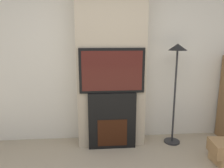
{
  "coord_description": "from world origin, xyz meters",
  "views": [
    {
      "loc": [
        -0.26,
        -1.54,
        1.71
      ],
      "look_at": [
        0.0,
        1.64,
        1.02
      ],
      "focal_mm": 35.0,
      "sensor_mm": 36.0,
      "label": 1
    }
  ],
  "objects": [
    {
      "name": "fireplace",
      "position": [
        0.0,
        1.64,
        0.44
      ],
      "size": [
        0.73,
        0.15,
        0.89
      ],
      "color": "black",
      "rests_on": "ground_plane"
    },
    {
      "name": "floor_lamp",
      "position": [
        1.0,
        1.7,
        1.24
      ],
      "size": [
        0.29,
        0.29,
        1.61
      ],
      "color": "#262628",
      "rests_on": "ground_plane"
    },
    {
      "name": "television",
      "position": [
        0.0,
        1.63,
        1.22
      ],
      "size": [
        0.97,
        0.07,
        0.67
      ],
      "color": "black",
      "rests_on": "fireplace"
    },
    {
      "name": "wall_back",
      "position": [
        0.0,
        2.03,
        1.35
      ],
      "size": [
        6.0,
        0.06,
        2.7
      ],
      "color": "silver",
      "rests_on": "ground_plane"
    },
    {
      "name": "chimney_breast",
      "position": [
        0.0,
        1.82,
        1.35
      ],
      "size": [
        1.05,
        0.36,
        2.7
      ],
      "color": "tan",
      "rests_on": "ground_plane"
    }
  ]
}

